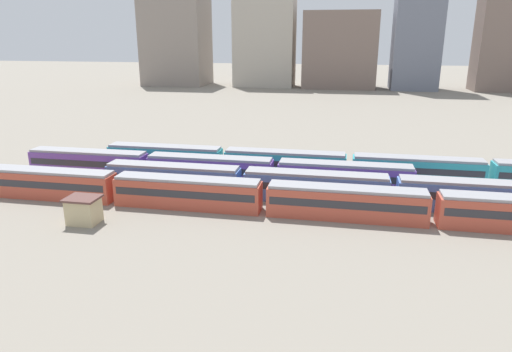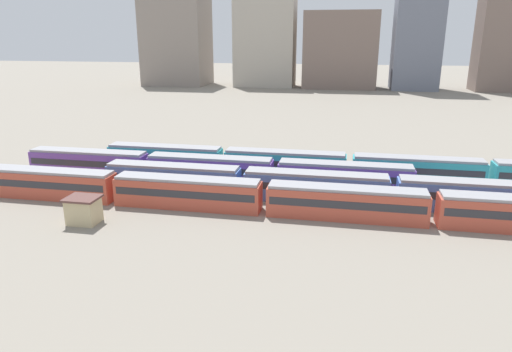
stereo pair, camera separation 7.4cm
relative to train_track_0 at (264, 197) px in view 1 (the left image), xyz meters
name	(u,v)px [view 1 (the left image)]	position (x,y,z in m)	size (l,w,h in m)	color
ground_plane	(163,185)	(-15.88, 7.80, -1.90)	(600.00, 600.00, 0.00)	gray
train_track_0	(264,197)	(0.00, 0.00, 0.00)	(74.70, 3.06, 3.75)	#BC4C38
train_track_1	(316,186)	(5.64, 5.20, 0.00)	(55.80, 3.06, 3.75)	#4C70BC
train_track_2	(210,169)	(-9.70, 10.40, 0.00)	(55.80, 3.06, 3.75)	#6B429E
train_track_3	(489,173)	(28.71, 15.60, 0.00)	(112.50, 3.06, 3.75)	teal
signal_hut	(84,210)	(-19.15, -7.00, -0.35)	(3.60, 3.00, 3.04)	#C6B284
distant_building_0	(176,37)	(-63.01, 142.43, 17.73)	(25.75, 20.84, 39.26)	gray
distant_building_1	(265,40)	(-25.01, 142.43, 16.51)	(24.32, 13.80, 36.83)	#B2A899
distant_building_2	(340,50)	(5.45, 142.43, 12.84)	(28.55, 18.36, 29.49)	#7A665B
distant_building_3	(418,26)	(34.11, 142.43, 21.79)	(17.23, 17.21, 47.39)	slate
distant_building_4	(508,35)	(66.44, 142.43, 18.44)	(21.23, 13.78, 40.68)	#7A665B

